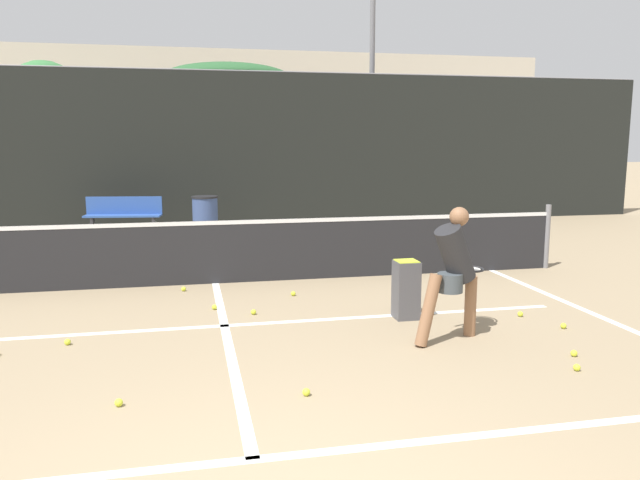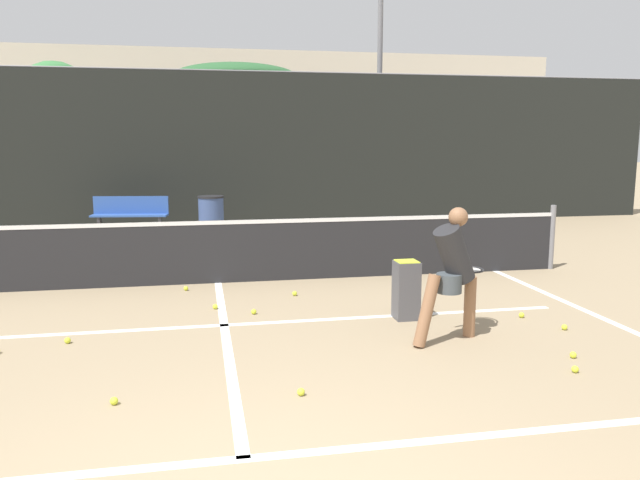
{
  "view_description": "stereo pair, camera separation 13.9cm",
  "coord_description": "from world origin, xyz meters",
  "px_view_note": "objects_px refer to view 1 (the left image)",
  "views": [
    {
      "loc": [
        -0.38,
        -3.1,
        2.14
      ],
      "look_at": [
        1.16,
        4.1,
        0.95
      ],
      "focal_mm": 35.0,
      "sensor_mm": 36.0,
      "label": 1
    },
    {
      "loc": [
        -0.24,
        -3.12,
        2.14
      ],
      "look_at": [
        1.16,
        4.1,
        0.95
      ],
      "focal_mm": 35.0,
      "sensor_mm": 36.0,
      "label": 2
    }
  ],
  "objects_px": {
    "player_practicing": "(454,268)",
    "ball_hopper": "(406,288)",
    "trash_bin": "(205,215)",
    "parked_car": "(214,196)",
    "courtside_bench": "(124,214)"
  },
  "relations": [
    {
      "from": "player_practicing",
      "to": "ball_hopper",
      "type": "distance_m",
      "value": 0.99
    },
    {
      "from": "trash_bin",
      "to": "parked_car",
      "type": "relative_size",
      "value": 0.2
    },
    {
      "from": "player_practicing",
      "to": "courtside_bench",
      "type": "height_order",
      "value": "player_practicing"
    },
    {
      "from": "player_practicing",
      "to": "ball_hopper",
      "type": "bearing_deg",
      "value": 82.51
    },
    {
      "from": "courtside_bench",
      "to": "trash_bin",
      "type": "bearing_deg",
      "value": -0.91
    },
    {
      "from": "courtside_bench",
      "to": "parked_car",
      "type": "relative_size",
      "value": 0.39
    },
    {
      "from": "player_practicing",
      "to": "courtside_bench",
      "type": "xyz_separation_m",
      "value": [
        -4.17,
        8.59,
        -0.31
      ]
    },
    {
      "from": "player_practicing",
      "to": "trash_bin",
      "type": "distance_m",
      "value": 8.62
    },
    {
      "from": "parked_car",
      "to": "courtside_bench",
      "type": "bearing_deg",
      "value": -123.56
    },
    {
      "from": "player_practicing",
      "to": "trash_bin",
      "type": "relative_size",
      "value": 1.65
    },
    {
      "from": "trash_bin",
      "to": "parked_car",
      "type": "xyz_separation_m",
      "value": [
        0.35,
        3.56,
        0.12
      ]
    },
    {
      "from": "player_practicing",
      "to": "courtside_bench",
      "type": "bearing_deg",
      "value": 95.12
    },
    {
      "from": "courtside_bench",
      "to": "parked_car",
      "type": "xyz_separation_m",
      "value": [
        2.16,
        3.26,
        0.09
      ]
    },
    {
      "from": "courtside_bench",
      "to": "trash_bin",
      "type": "xyz_separation_m",
      "value": [
        1.81,
        -0.3,
        -0.03
      ]
    },
    {
      "from": "courtside_bench",
      "to": "parked_car",
      "type": "bearing_deg",
      "value": 64.99
    }
  ]
}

